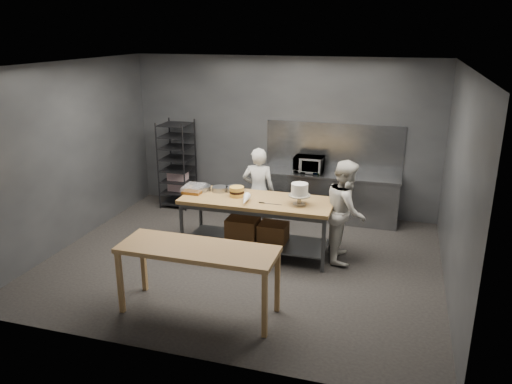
% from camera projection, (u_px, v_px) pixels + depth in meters
% --- Properties ---
extents(ground, '(6.00, 6.00, 0.00)m').
position_uv_depth(ground, '(243.00, 260.00, 7.87)').
color(ground, black).
rests_on(ground, ground).
extents(back_wall, '(6.00, 0.04, 3.00)m').
position_uv_depth(back_wall, '(283.00, 136.00, 9.68)').
color(back_wall, '#4C4F54').
rests_on(back_wall, ground).
extents(work_table, '(2.40, 0.90, 0.92)m').
position_uv_depth(work_table, '(256.00, 219.00, 7.99)').
color(work_table, olive).
rests_on(work_table, ground).
extents(near_counter, '(2.00, 0.70, 0.90)m').
position_uv_depth(near_counter, '(198.00, 254.00, 6.20)').
color(near_counter, '#A17442').
rests_on(near_counter, ground).
extents(back_counter, '(2.60, 0.60, 0.90)m').
position_uv_depth(back_counter, '(329.00, 196.00, 9.44)').
color(back_counter, slate).
rests_on(back_counter, ground).
extents(splashback_panel, '(2.60, 0.02, 0.90)m').
position_uv_depth(splashback_panel, '(334.00, 147.00, 9.43)').
color(splashback_panel, slate).
rests_on(splashback_panel, back_counter).
extents(speed_rack, '(0.61, 0.66, 1.75)m').
position_uv_depth(speed_rack, '(177.00, 165.00, 10.08)').
color(speed_rack, black).
rests_on(speed_rack, ground).
extents(chef_behind, '(0.61, 0.44, 1.55)m').
position_uv_depth(chef_behind, '(258.00, 191.00, 8.71)').
color(chef_behind, silver).
rests_on(chef_behind, ground).
extents(chef_right, '(0.70, 0.85, 1.60)m').
position_uv_depth(chef_right, '(346.00, 211.00, 7.69)').
color(chef_right, silver).
rests_on(chef_right, ground).
extents(microwave, '(0.54, 0.37, 0.30)m').
position_uv_depth(microwave, '(309.00, 164.00, 9.36)').
color(microwave, black).
rests_on(microwave, back_counter).
extents(frosted_cake_stand, '(0.34, 0.34, 0.34)m').
position_uv_depth(frosted_cake_stand, '(300.00, 191.00, 7.54)').
color(frosted_cake_stand, '#AA9E88').
rests_on(frosted_cake_stand, work_table).
extents(layer_cake, '(0.23, 0.23, 0.16)m').
position_uv_depth(layer_cake, '(237.00, 192.00, 7.96)').
color(layer_cake, '#F8B84F').
rests_on(layer_cake, work_table).
extents(cake_pans, '(0.86, 0.41, 0.07)m').
position_uv_depth(cake_pans, '(218.00, 189.00, 8.25)').
color(cake_pans, gray).
rests_on(cake_pans, work_table).
extents(piping_bag, '(0.18, 0.39, 0.12)m').
position_uv_depth(piping_bag, '(245.00, 200.00, 7.64)').
color(piping_bag, white).
rests_on(piping_bag, work_table).
extents(offset_spatula, '(0.36, 0.02, 0.02)m').
position_uv_depth(offset_spatula, '(267.00, 203.00, 7.65)').
color(offset_spatula, slate).
rests_on(offset_spatula, work_table).
extents(pastry_clamshells, '(0.32, 0.39, 0.11)m').
position_uv_depth(pastry_clamshells, '(194.00, 189.00, 8.19)').
color(pastry_clamshells, '#97601E').
rests_on(pastry_clamshells, work_table).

